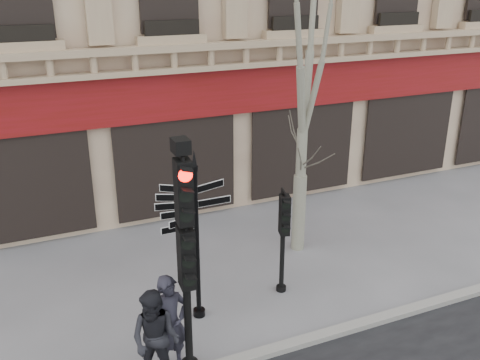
% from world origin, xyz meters
% --- Properties ---
extents(ground, '(80.00, 80.00, 0.00)m').
position_xyz_m(ground, '(0.00, 0.00, 0.00)').
color(ground, '#5B5B60').
rests_on(ground, ground).
extents(kerb, '(80.00, 0.25, 0.12)m').
position_xyz_m(kerb, '(0.00, -1.40, 0.06)').
color(kerb, gray).
rests_on(kerb, ground).
extents(fingerpost, '(1.73, 1.73, 3.60)m').
position_xyz_m(fingerpost, '(-1.00, 0.26, 2.42)').
color(fingerpost, black).
rests_on(fingerpost, ground).
extents(traffic_signal_main, '(0.50, 0.37, 4.28)m').
position_xyz_m(traffic_signal_main, '(-1.68, -1.17, 2.70)').
color(traffic_signal_main, black).
rests_on(traffic_signal_main, ground).
extents(traffic_signal_secondary, '(0.45, 0.37, 2.31)m').
position_xyz_m(traffic_signal_secondary, '(0.99, 0.42, 1.61)').
color(traffic_signal_secondary, black).
rests_on(traffic_signal_secondary, ground).
extents(plane_tree, '(2.91, 2.91, 7.72)m').
position_xyz_m(plane_tree, '(2.28, 2.00, 5.42)').
color(plane_tree, gray).
rests_on(plane_tree, ground).
extents(pedestrian_a, '(0.76, 0.59, 1.86)m').
position_xyz_m(pedestrian_a, '(-1.95, -1.03, 0.93)').
color(pedestrian_a, '#23222E').
rests_on(pedestrian_a, ground).
extents(pedestrian_b, '(1.11, 1.08, 1.80)m').
position_xyz_m(pedestrian_b, '(-2.29, -1.30, 0.90)').
color(pedestrian_b, black).
rests_on(pedestrian_b, ground).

